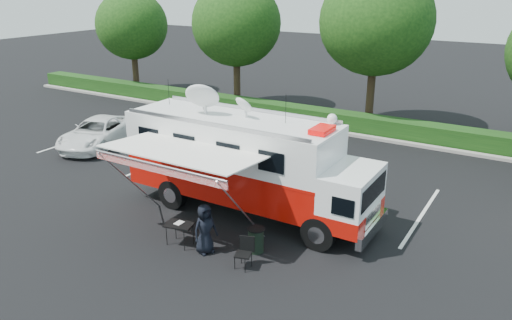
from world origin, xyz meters
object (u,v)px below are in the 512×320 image
Objects in this scene: command_truck at (247,163)px; folding_table at (179,225)px; white_suv at (99,146)px; trash_bin at (256,240)px.

command_truck reaches higher than folding_table.
command_truck is 1.84× the size of white_suv.
command_truck reaches higher than white_suv.
folding_table is at bearing -47.55° from white_suv.
folding_table is (-0.58, -3.14, -1.22)m from command_truck.
white_suv is 13.32m from trash_bin.
command_truck is 11.60× the size of trash_bin.
white_suv is 5.07× the size of folding_table.
command_truck is 3.21m from trash_bin.
trash_bin is at bearing 21.34° from folding_table.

